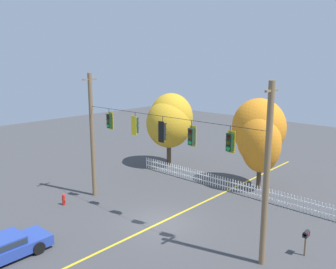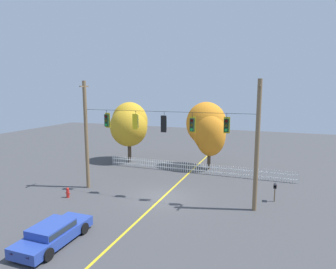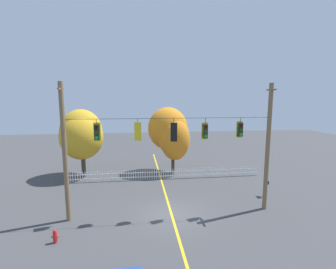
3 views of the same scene
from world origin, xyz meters
The scene contains 14 objects.
ground centered at (0.00, 0.00, 0.00)m, with size 80.00×80.00×0.00m, color #424244.
lane_centerline_stripe centered at (0.00, 0.00, 0.00)m, with size 0.16×36.00×0.01m, color gold.
signal_support_span centered at (0.00, 0.00, 4.48)m, with size 13.70×1.10×8.83m.
traffic_signal_westbound_side centered at (-4.71, 0.01, 5.73)m, with size 0.43×0.38×1.41m.
traffic_signal_northbound_primary centered at (-2.17, -0.01, 5.74)m, with size 0.43×0.38×1.39m.
traffic_signal_southbound_primary centered at (0.13, -0.01, 5.66)m, with size 0.43×0.38×1.50m.
traffic_signal_northbound_secondary centered at (2.25, 0.01, 5.67)m, with size 0.43×0.38×1.45m.
traffic_signal_eastbound_side centered at (4.66, 0.01, 5.74)m, with size 0.43×0.38×1.37m.
white_picket_fence centered at (0.58, 7.25, 0.51)m, with size 18.57×0.06×1.01m.
autumn_maple_near_fence centered at (-7.72, 9.35, 4.25)m, with size 4.24×4.35×6.73m.
autumn_maple_mid centered at (1.25, 9.39, 4.21)m, with size 4.26×4.11×6.88m.
parked_car centered at (-2.98, -8.31, 0.61)m, with size 1.97×4.58×1.15m.
fire_hydrant centered at (-6.76, -2.51, 0.39)m, with size 0.38×0.22×0.78m.
roadside_mailbox centered at (7.97, 2.11, 1.10)m, with size 0.25×0.44×1.35m.
Camera 1 is at (14.02, -14.81, 9.72)m, focal length 38.55 mm.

